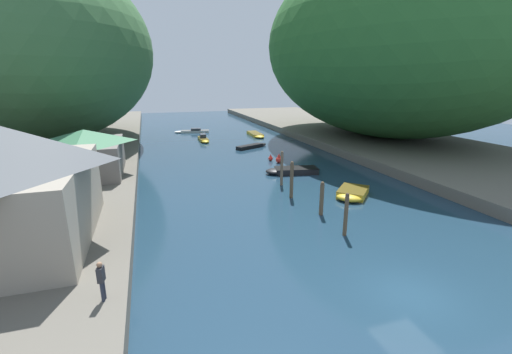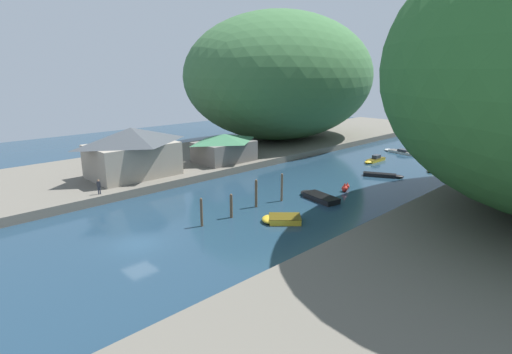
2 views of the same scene
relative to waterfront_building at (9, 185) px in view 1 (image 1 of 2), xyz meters
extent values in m
plane|color=#1E384C|center=(17.93, 20.94, -4.31)|extent=(130.00, 130.00, 0.00)
cube|color=#666056|center=(-5.29, 20.94, -3.80)|extent=(22.00, 120.00, 1.01)
cube|color=#666056|center=(41.15, 20.94, -3.80)|extent=(22.00, 120.00, 1.01)
ellipsoid|color=#3D6B3D|center=(-6.39, 36.03, 8.92)|extent=(30.33, 42.46, 24.42)
ellipsoid|color=#2D662D|center=(42.25, 24.95, 10.24)|extent=(34.46, 48.25, 27.07)
cube|color=gray|center=(0.00, 0.00, -1.14)|extent=(7.26, 10.55, 4.30)
pyramid|color=#3D4247|center=(0.00, 0.00, 2.04)|extent=(7.84, 11.39, 2.06)
cube|color=slate|center=(1.52, 14.12, -1.78)|extent=(5.99, 8.38, 3.02)
pyramid|color=#38704C|center=(1.52, 14.12, 0.30)|extent=(6.47, 9.05, 1.14)
cube|color=gold|center=(23.22, 3.90, -4.01)|extent=(3.66, 3.68, 0.59)
ellipsoid|color=gold|center=(22.17, 2.81, -4.01)|extent=(2.53, 2.52, 0.59)
cube|color=#4C3E0E|center=(23.22, 3.90, -3.70)|extent=(3.73, 3.75, 0.03)
cube|color=white|center=(15.41, 43.96, -4.13)|extent=(5.24, 2.42, 0.36)
ellipsoid|color=white|center=(12.92, 44.36, -4.13)|extent=(2.74, 1.94, 0.36)
cube|color=#525252|center=(15.41, 43.96, -3.93)|extent=(5.34, 2.47, 0.03)
cube|color=#333842|center=(15.56, 43.93, -3.74)|extent=(1.92, 1.42, 0.42)
cube|color=gold|center=(24.95, 37.21, -4.07)|extent=(1.84, 5.18, 0.46)
ellipsoid|color=gold|center=(24.88, 34.64, -4.07)|extent=(1.68, 2.61, 0.46)
cube|color=#4C3E0E|center=(24.95, 37.21, -3.83)|extent=(1.88, 5.28, 0.03)
cube|color=gold|center=(15.42, 34.68, -4.08)|extent=(1.27, 4.02, 0.45)
ellipsoid|color=gold|center=(15.40, 32.68, -4.08)|extent=(1.19, 2.02, 0.45)
cube|color=#4C3E0E|center=(15.42, 34.68, -3.84)|extent=(1.30, 4.10, 0.03)
cube|color=#333842|center=(15.42, 34.81, -3.55)|extent=(0.87, 1.41, 0.61)
cube|color=black|center=(20.77, 26.39, -4.08)|extent=(4.38, 2.99, 0.45)
ellipsoid|color=black|center=(22.70, 27.39, -4.08)|extent=(2.42, 1.94, 0.45)
cube|color=black|center=(20.77, 26.39, -3.84)|extent=(4.47, 3.05, 0.03)
cube|color=black|center=(21.57, 11.93, -4.02)|extent=(4.62, 2.70, 0.58)
ellipsoid|color=black|center=(19.45, 12.33, -4.02)|extent=(2.47, 2.20, 0.58)
cube|color=black|center=(21.57, 11.93, -3.71)|extent=(4.71, 2.76, 0.03)
cylinder|color=brown|center=(18.41, -2.62, -2.97)|extent=(0.25, 0.25, 2.67)
sphere|color=brown|center=(18.41, -2.62, -1.58)|extent=(0.23, 0.23, 0.23)
cylinder|color=brown|center=(18.62, 0.91, -3.14)|extent=(0.30, 0.30, 2.33)
sphere|color=brown|center=(18.62, 0.91, -1.92)|extent=(0.27, 0.27, 0.27)
cylinder|color=brown|center=(18.01, 4.98, -2.84)|extent=(0.29, 0.29, 2.93)
sphere|color=brown|center=(18.01, 4.98, -1.32)|extent=(0.26, 0.26, 0.26)
cylinder|color=brown|center=(18.54, 8.52, -2.76)|extent=(0.26, 0.26, 3.08)
sphere|color=brown|center=(18.54, 8.52, -1.17)|extent=(0.23, 0.23, 0.23)
sphere|color=red|center=(21.49, 16.74, -3.92)|extent=(0.76, 0.76, 0.76)
cone|color=red|center=(21.49, 16.74, -3.35)|extent=(0.38, 0.38, 0.38)
sphere|color=red|center=(20.95, 18.15, -4.03)|extent=(0.54, 0.54, 0.54)
cone|color=red|center=(20.95, 18.15, -3.63)|extent=(0.27, 0.27, 0.27)
cylinder|color=#282D3D|center=(3.40, -2.28, -2.87)|extent=(0.13, 0.13, 0.85)
cylinder|color=#282D3D|center=(3.33, -2.11, -2.87)|extent=(0.13, 0.13, 0.85)
cube|color=navy|center=(3.36, -2.19, -2.13)|extent=(0.35, 0.43, 0.62)
sphere|color=tan|center=(3.36, -2.19, -1.71)|extent=(0.22, 0.22, 0.22)
cylinder|color=#282D3D|center=(4.82, -6.81, -2.87)|extent=(0.13, 0.13, 0.85)
cylinder|color=#282D3D|center=(4.85, -6.63, -2.87)|extent=(0.13, 0.13, 0.85)
cube|color=#2D2D33|center=(4.83, -6.72, -2.13)|extent=(0.29, 0.42, 0.62)
sphere|color=#9E7051|center=(4.83, -6.72, -1.71)|extent=(0.22, 0.22, 0.22)
camera|label=1|loc=(7.07, -19.83, 5.23)|focal=24.00mm
camera|label=2|loc=(47.76, -23.65, 10.19)|focal=28.00mm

